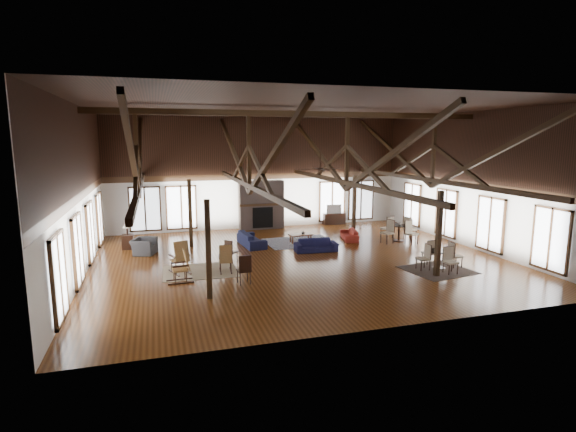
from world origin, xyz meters
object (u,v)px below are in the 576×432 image
object	(u,v)px
sofa_navy_front	(316,245)
cafe_table_near	(439,256)
sofa_navy_left	(252,239)
coffee_table	(301,235)
cafe_table_far	(399,230)
tv_console	(334,219)
armchair	(144,246)
sofa_orange	(349,235)

from	to	relation	value
sofa_navy_front	cafe_table_near	bearing A→B (deg)	-42.39
sofa_navy_left	sofa_navy_front	bearing A→B (deg)	-132.35
coffee_table	cafe_table_far	world-z (taller)	cafe_table_far
cafe_table_far	tv_console	size ratio (longest dim) A/B	1.68
armchair	tv_console	world-z (taller)	armchair
coffee_table	cafe_table_far	size ratio (longest dim) A/B	0.53
armchair	cafe_table_far	xyz separation A→B (m)	(11.60, -0.88, 0.21)
cafe_table_near	tv_console	world-z (taller)	cafe_table_near
sofa_navy_front	armchair	bearing A→B (deg)	171.24
tv_console	cafe_table_near	bearing A→B (deg)	-87.66
cafe_table_far	coffee_table	bearing A→B (deg)	167.50
sofa_orange	sofa_navy_left	bearing A→B (deg)	-77.27
sofa_navy_left	sofa_orange	distance (m)	4.81
cafe_table_far	tv_console	bearing A→B (deg)	104.93
cafe_table_far	tv_console	distance (m)	5.10
sofa_navy_front	cafe_table_near	world-z (taller)	cafe_table_near
armchair	tv_console	distance (m)	11.05
sofa_navy_left	armchair	world-z (taller)	armchair
armchair	sofa_orange	bearing A→B (deg)	-69.86
sofa_navy_front	sofa_navy_left	bearing A→B (deg)	147.36
sofa_navy_front	cafe_table_far	distance (m)	4.55
sofa_orange	armchair	size ratio (longest dim) A/B	1.63
armchair	cafe_table_near	xyz separation A→B (m)	(10.67, -5.41, 0.15)
sofa_orange	coffee_table	bearing A→B (deg)	-77.00
armchair	coffee_table	bearing A→B (deg)	-69.37
sofa_orange	cafe_table_near	size ratio (longest dim) A/B	0.90
sofa_navy_front	tv_console	size ratio (longest dim) A/B	1.45
sofa_orange	cafe_table_far	world-z (taller)	cafe_table_far
coffee_table	tv_console	distance (m)	5.10
coffee_table	cafe_table_near	size ratio (longest dim) A/B	0.61
sofa_navy_left	tv_console	size ratio (longest dim) A/B	1.67
sofa_navy_left	cafe_table_near	distance (m)	8.21
armchair	tv_console	size ratio (longest dim) A/B	0.81
tv_console	sofa_navy_left	bearing A→B (deg)	-145.57
sofa_navy_front	cafe_table_near	distance (m)	5.18
sofa_orange	armchair	world-z (taller)	armchair
sofa_orange	coffee_table	world-z (taller)	sofa_orange
sofa_navy_front	sofa_orange	xyz separation A→B (m)	(2.36, 1.75, -0.03)
armchair	cafe_table_far	size ratio (longest dim) A/B	0.48
sofa_navy_front	sofa_orange	size ratio (longest dim) A/B	1.11
tv_console	coffee_table	bearing A→B (deg)	-130.05
armchair	cafe_table_far	distance (m)	11.63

